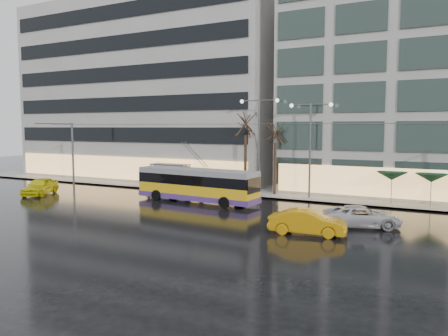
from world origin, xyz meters
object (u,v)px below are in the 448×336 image
Objects in this scene: bus_shelter at (168,170)px; taxi_a at (40,186)px; trolleybus at (197,186)px; street_lamp_near at (259,133)px.

bus_shelter is 12.73m from taxi_a.
street_lamp_near is at bearing 62.27° from trolleybus.
trolleybus is at bearing -11.27° from taxi_a.
bus_shelter is (-7.14, 6.05, 0.53)m from trolleybus.
trolleybus is 8.33m from street_lamp_near.
trolleybus is 2.74× the size of bus_shelter.
trolleybus is 9.38m from bus_shelter.
bus_shelter is 0.47× the size of street_lamp_near.
street_lamp_near reaches higher than bus_shelter.
trolleybus reaches higher than taxi_a.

